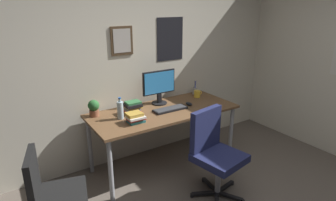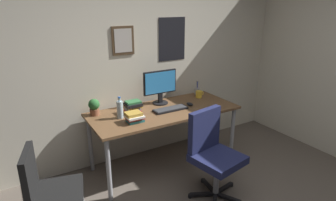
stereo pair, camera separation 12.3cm
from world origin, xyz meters
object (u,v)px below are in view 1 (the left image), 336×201
Objects in this scene: side_chair at (52,192)px; book_stack_left at (135,118)px; office_chair at (214,149)px; pen_cup at (195,90)px; coffee_mug_near at (197,94)px; computer_mouse at (189,104)px; monitor at (159,86)px; keyboard at (170,109)px; potted_plant at (94,107)px; book_stack_right at (133,107)px; water_bottle at (120,110)px.

book_stack_left is (0.99, 0.41, 0.31)m from side_chair.
pen_cup is at bearing 61.71° from office_chair.
side_chair is 2.26m from coffee_mug_near.
computer_mouse is at bearing 73.07° from office_chair.
monitor is 0.62m from coffee_mug_near.
keyboard is 3.91× the size of computer_mouse.
keyboard is at bearing 95.51° from office_chair.
side_chair is 1.13m from potted_plant.
coffee_mug_near is 0.62× the size of book_stack_left.
book_stack_left is at bearing 133.66° from office_chair.
keyboard is at bearing -19.61° from book_stack_right.
computer_mouse is 0.44× the size of water_bottle.
side_chair is at bearing -158.15° from pen_cup.
potted_plant is at bearing 158.73° from book_stack_right.
water_bottle is at bearing 176.64° from computer_mouse.
water_bottle is 1.23m from coffee_mug_near.
monitor reaches higher than coffee_mug_near.
water_bottle is at bearing -157.88° from book_stack_right.
potted_plant is at bearing 177.89° from monitor.
keyboard is at bearing 11.88° from book_stack_left.
monitor is 0.87m from potted_plant.
book_stack_right is at bearing -163.44° from monitor.
side_chair is at bearing -157.64° from book_stack_left.
book_stack_right is (-0.43, 0.15, 0.06)m from keyboard.
computer_mouse is 0.49m from pen_cup.
book_stack_right is (1.09, 0.67, 0.32)m from side_chair.
computer_mouse is at bearing -10.42° from book_stack_right.
computer_mouse is at bearing -136.77° from pen_cup.
water_bottle is 1.31m from pen_cup.
computer_mouse is at bearing -145.06° from coffee_mug_near.
side_chair is 3.47× the size of water_bottle.
potted_plant is at bearing 126.80° from book_stack_left.
pen_cup is 0.99× the size of book_stack_left.
book_stack_left is at bearing -62.38° from water_bottle.
monitor is at bearing 93.18° from office_chair.
water_bottle is at bearing -172.83° from coffee_mug_near.
potted_plant reaches higher than computer_mouse.
monitor is 4.18× the size of computer_mouse.
computer_mouse is 0.36m from coffee_mug_near.
pen_cup is at bearing 43.23° from computer_mouse.
monitor reaches higher than keyboard.
book_stack_left is at bearing -168.12° from keyboard.
monitor is 0.36m from keyboard.
book_stack_left is at bearing -53.20° from potted_plant.
office_chair is 4.82× the size of book_stack_right.
coffee_mug_near is 0.14m from pen_cup.
pen_cup is at bearing 21.85° from side_chair.
pen_cup reaches higher than book_stack_right.
office_chair is at bearing -118.29° from pen_cup.
book_stack_right is (-1.08, -0.20, 0.02)m from pen_cup.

